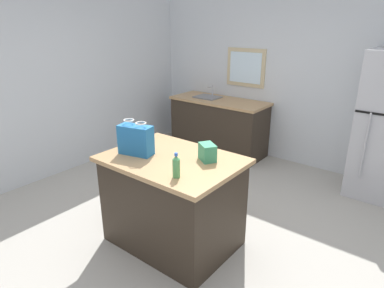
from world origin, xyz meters
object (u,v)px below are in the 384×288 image
object	(u,v)px
bottle	(176,166)
small_box	(207,152)
kitchen_island	(173,201)
shopping_bag	(136,140)

from	to	relation	value
bottle	small_box	bearing A→B (deg)	90.88
kitchen_island	shopping_bag	world-z (taller)	shopping_bag
shopping_bag	small_box	distance (m)	0.69
kitchen_island	bottle	bearing A→B (deg)	-43.62
small_box	bottle	bearing A→B (deg)	-89.12
small_box	bottle	world-z (taller)	bottle
kitchen_island	bottle	size ratio (longest dim) A/B	5.93
small_box	kitchen_island	bearing A→B (deg)	-151.55
kitchen_island	small_box	xyz separation A→B (m)	(0.29, 0.16, 0.53)
bottle	shopping_bag	bearing A→B (deg)	166.63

